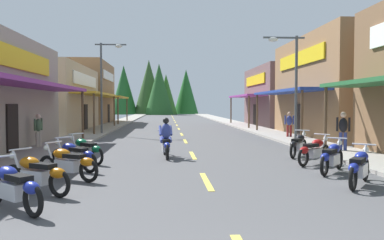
# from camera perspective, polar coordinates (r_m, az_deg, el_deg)

# --- Properties ---
(ground) EXTENTS (10.21, 93.33, 0.10)m
(ground) POSITION_cam_1_polar(r_m,az_deg,el_deg) (34.43, -2.11, -1.22)
(ground) COLOR #4C4C4F
(sidewalk_left) EXTENTS (2.37, 93.33, 0.12)m
(sidewalk_left) POSITION_cam_1_polar(r_m,az_deg,el_deg) (34.80, -12.52, -1.05)
(sidewalk_left) COLOR gray
(sidewalk_left) RESTS_ON ground
(sidewalk_right) EXTENTS (2.37, 93.33, 0.12)m
(sidewalk_right) POSITION_cam_1_polar(r_m,az_deg,el_deg) (35.19, 8.19, -0.98)
(sidewalk_right) COLOR #9E9991
(sidewalk_right) RESTS_ON ground
(centerline_dashes) EXTENTS (0.16, 70.58, 0.01)m
(centerline_dashes) POSITION_cam_1_polar(r_m,az_deg,el_deg) (38.40, -2.29, -0.77)
(centerline_dashes) COLOR #E0C64C
(centerline_dashes) RESTS_ON ground
(storefront_left_middle) EXTENTS (10.72, 11.55, 5.12)m
(storefront_left_middle) POSITION_cam_1_polar(r_m,az_deg,el_deg) (32.55, -23.36, 3.00)
(storefront_left_middle) COLOR tan
(storefront_left_middle) RESTS_ON ground
(storefront_left_far) EXTENTS (8.85, 10.22, 6.69)m
(storefront_left_far) POSITION_cam_1_polar(r_m,az_deg,el_deg) (43.97, -16.95, 3.87)
(storefront_left_far) COLOR olive
(storefront_left_far) RESTS_ON ground
(storefront_right_middle) EXTENTS (9.60, 11.14, 6.41)m
(storefront_right_middle) POSITION_cam_1_polar(r_m,az_deg,el_deg) (26.94, 23.63, 4.53)
(storefront_right_middle) COLOR olive
(storefront_right_middle) RESTS_ON ground
(storefront_right_far) EXTENTS (7.99, 10.27, 5.65)m
(storefront_right_far) POSITION_cam_1_polar(r_m,az_deg,el_deg) (37.83, 13.99, 3.40)
(storefront_right_far) COLOR brown
(storefront_right_far) RESTS_ON ground
(streetlamp_left) EXTENTS (2.12, 0.30, 6.28)m
(streetlamp_left) POSITION_cam_1_polar(r_m,az_deg,el_deg) (26.89, -12.76, 6.56)
(streetlamp_left) COLOR #474C51
(streetlamp_left) RESTS_ON ground
(streetlamp_right) EXTENTS (2.12, 0.30, 5.54)m
(streetlamp_right) POSITION_cam_1_polar(r_m,az_deg,el_deg) (19.97, 14.41, 6.83)
(streetlamp_right) COLOR #474C51
(streetlamp_right) RESTS_ON ground
(motorcycle_parked_right_0) EXTENTS (1.41, 1.73, 1.04)m
(motorcycle_parked_right_0) POSITION_cam_1_polar(r_m,az_deg,el_deg) (10.64, 23.79, -6.43)
(motorcycle_parked_right_0) COLOR black
(motorcycle_parked_right_0) RESTS_ON ground
(motorcycle_parked_right_1) EXTENTS (1.46, 1.70, 1.04)m
(motorcycle_parked_right_1) POSITION_cam_1_polar(r_m,az_deg,el_deg) (12.36, 20.22, -5.18)
(motorcycle_parked_right_1) COLOR black
(motorcycle_parked_right_1) RESTS_ON ground
(motorcycle_parked_right_2) EXTENTS (1.71, 1.45, 1.04)m
(motorcycle_parked_right_2) POSITION_cam_1_polar(r_m,az_deg,el_deg) (13.85, 17.84, -4.36)
(motorcycle_parked_right_2) COLOR black
(motorcycle_parked_right_2) RESTS_ON ground
(motorcycle_parked_right_3) EXTENTS (1.32, 1.80, 1.04)m
(motorcycle_parked_right_3) POSITION_cam_1_polar(r_m,az_deg,el_deg) (15.77, 15.65, -3.53)
(motorcycle_parked_right_3) COLOR black
(motorcycle_parked_right_3) RESTS_ON ground
(motorcycle_parked_left_0) EXTENTS (1.65, 1.51, 1.04)m
(motorcycle_parked_left_0) POSITION_cam_1_polar(r_m,az_deg,el_deg) (8.25, -25.20, -8.96)
(motorcycle_parked_left_0) COLOR black
(motorcycle_parked_left_0) RESTS_ON ground
(motorcycle_parked_left_1) EXTENTS (1.88, 1.20, 1.04)m
(motorcycle_parked_left_1) POSITION_cam_1_polar(r_m,az_deg,el_deg) (9.55, -22.25, -7.39)
(motorcycle_parked_left_1) COLOR black
(motorcycle_parked_left_1) RESTS_ON ground
(motorcycle_parked_left_2) EXTENTS (1.90, 1.16, 1.04)m
(motorcycle_parked_left_2) POSITION_cam_1_polar(r_m,az_deg,el_deg) (10.99, -18.06, -6.07)
(motorcycle_parked_left_2) COLOR black
(motorcycle_parked_left_2) RESTS_ON ground
(motorcycle_parked_left_3) EXTENTS (1.75, 1.40, 1.04)m
(motorcycle_parked_left_3) POSITION_cam_1_polar(r_m,az_deg,el_deg) (12.50, -17.28, -5.06)
(motorcycle_parked_left_3) COLOR black
(motorcycle_parked_left_3) RESTS_ON ground
(motorcycle_parked_left_4) EXTENTS (1.60, 1.56, 1.04)m
(motorcycle_parked_left_4) POSITION_cam_1_polar(r_m,az_deg,el_deg) (13.97, -15.74, -4.27)
(motorcycle_parked_left_4) COLOR black
(motorcycle_parked_left_4) RESTS_ON ground
(rider_cruising_lead) EXTENTS (0.60, 2.14, 1.57)m
(rider_cruising_lead) POSITION_cam_1_polar(r_m,az_deg,el_deg) (14.89, -3.93, -3.14)
(rider_cruising_lead) COLOR black
(rider_cruising_lead) RESTS_ON ground
(pedestrian_by_shop) EXTENTS (0.37, 0.54, 1.65)m
(pedestrian_by_shop) POSITION_cam_1_polar(r_m,az_deg,el_deg) (19.06, -22.02, -1.22)
(pedestrian_by_shop) COLOR #B2A599
(pedestrian_by_shop) RESTS_ON ground
(pedestrian_browsing) EXTENTS (0.56, 0.33, 1.63)m
(pedestrian_browsing) POSITION_cam_1_polar(r_m,az_deg,el_deg) (23.87, 14.36, -0.47)
(pedestrian_browsing) COLOR maroon
(pedestrian_browsing) RESTS_ON ground
(pedestrian_waiting) EXTENTS (0.53, 0.38, 1.76)m
(pedestrian_waiting) POSITION_cam_1_polar(r_m,az_deg,el_deg) (17.48, 21.70, -1.27)
(pedestrian_waiting) COLOR #333F8C
(pedestrian_waiting) RESTS_ON ground
(treeline_backdrop) EXTENTS (19.25, 11.53, 11.83)m
(treeline_backdrop) POSITION_cam_1_polar(r_m,az_deg,el_deg) (82.55, -5.67, 4.54)
(treeline_backdrop) COLOR #2D4E23
(treeline_backdrop) RESTS_ON ground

